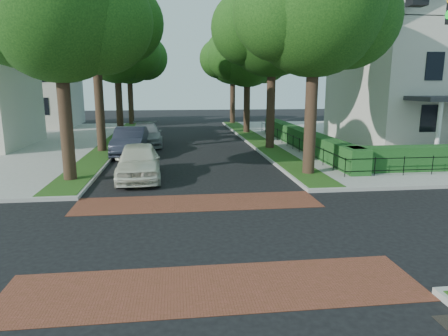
{
  "coord_description": "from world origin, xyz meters",
  "views": [
    {
      "loc": [
        -0.74,
        -11.07,
        4.29
      ],
      "look_at": [
        0.8,
        1.74,
        1.6
      ],
      "focal_mm": 32.0,
      "sensor_mm": 36.0,
      "label": 1
    }
  ],
  "objects": [
    {
      "name": "parked_car_rear",
      "position": [
        -2.93,
        18.0,
        0.8
      ],
      "size": [
        2.62,
        5.63,
        1.59
      ],
      "primitive_type": "imported",
      "rotation": [
        0.0,
        0.0,
        0.07
      ],
      "color": "gray",
      "rests_on": "ground"
    },
    {
      "name": "tree_right_far",
      "position": [
        5.6,
        24.22,
        6.91
      ],
      "size": [
        7.25,
        6.23,
        9.74
      ],
      "color": "black",
      "rests_on": "sidewalk_ne"
    },
    {
      "name": "sidewalk_ne",
      "position": [
        19.5,
        19.0,
        0.07
      ],
      "size": [
        30.0,
        30.0,
        0.15
      ],
      "primitive_type": "cube",
      "color": "gray",
      "rests_on": "ground"
    },
    {
      "name": "tree_left_mid",
      "position": [
        -5.39,
        15.24,
        8.34
      ],
      "size": [
        8.0,
        6.88,
        11.48
      ],
      "color": "black",
      "rests_on": "sidewalk_nw"
    },
    {
      "name": "grass_strip_ne",
      "position": [
        5.4,
        19.1,
        0.16
      ],
      "size": [
        1.6,
        29.8,
        0.02
      ],
      "primitive_type": "cube",
      "color": "#1E4915",
      "rests_on": "sidewalk_ne"
    },
    {
      "name": "fence_main_road",
      "position": [
        6.9,
        15.0,
        0.6
      ],
      "size": [
        0.06,
        18.0,
        0.9
      ],
      "primitive_type": null,
      "color": "black",
      "rests_on": "sidewalk_ne"
    },
    {
      "name": "grass_strip_nw",
      "position": [
        -5.4,
        19.1,
        0.16
      ],
      "size": [
        1.6,
        29.8,
        0.02
      ],
      "primitive_type": "cube",
      "color": "#1E4915",
      "rests_on": "sidewalk_nw"
    },
    {
      "name": "tree_right_back",
      "position": [
        5.6,
        33.23,
        7.27
      ],
      "size": [
        7.5,
        6.45,
        10.2
      ],
      "color": "black",
      "rests_on": "sidewalk_ne"
    },
    {
      "name": "ground",
      "position": [
        0.0,
        0.0,
        0.0
      ],
      "size": [
        120.0,
        120.0,
        0.0
      ],
      "primitive_type": "plane",
      "color": "black",
      "rests_on": "ground"
    },
    {
      "name": "crosswalk_far",
      "position": [
        0.0,
        3.2,
        0.01
      ],
      "size": [
        9.0,
        2.2,
        0.01
      ],
      "primitive_type": "cube",
      "color": "brown",
      "rests_on": "ground"
    },
    {
      "name": "house_left_far",
      "position": [
        -15.49,
        31.99,
        5.04
      ],
      "size": [
        10.0,
        9.0,
        10.14
      ],
      "color": "beige",
      "rests_on": "sidewalk_nw"
    },
    {
      "name": "parked_car_middle",
      "position": [
        -3.6,
        14.13,
        0.86
      ],
      "size": [
        1.95,
        5.26,
        1.72
      ],
      "primitive_type": "imported",
      "rotation": [
        0.0,
        0.0,
        -0.03
      ],
      "color": "#1F222E",
      "rests_on": "ground"
    },
    {
      "name": "hedge_main_road",
      "position": [
        7.7,
        15.0,
        0.75
      ],
      "size": [
        1.0,
        18.0,
        1.2
      ],
      "primitive_type": "cube",
      "color": "#164019",
      "rests_on": "sidewalk_ne"
    },
    {
      "name": "tree_left_near",
      "position": [
        -5.4,
        7.23,
        7.27
      ],
      "size": [
        7.5,
        6.45,
        10.2
      ],
      "color": "black",
      "rests_on": "sidewalk_nw"
    },
    {
      "name": "parked_car_front",
      "position": [
        -2.52,
        7.37,
        0.83
      ],
      "size": [
        2.23,
        4.98,
        1.66
      ],
      "primitive_type": "imported",
      "rotation": [
        0.0,
        0.0,
        0.05
      ],
      "color": "silver",
      "rests_on": "ground"
    },
    {
      "name": "house_victorian",
      "position": [
        17.51,
        15.92,
        6.02
      ],
      "size": [
        13.0,
        13.05,
        12.48
      ],
      "color": "beige",
      "rests_on": "sidewalk_ne"
    },
    {
      "name": "crosswalk_near",
      "position": [
        0.0,
        -3.2,
        0.01
      ],
      "size": [
        9.0,
        2.2,
        0.01
      ],
      "primitive_type": "cube",
      "color": "brown",
      "rests_on": "ground"
    },
    {
      "name": "tree_left_back",
      "position": [
        -5.4,
        33.24,
        7.41
      ],
      "size": [
        7.75,
        6.66,
        10.44
      ],
      "color": "black",
      "rests_on": "sidewalk_nw"
    },
    {
      "name": "tree_left_far",
      "position": [
        -5.4,
        24.22,
        7.12
      ],
      "size": [
        7.0,
        6.02,
        9.86
      ],
      "color": "black",
      "rests_on": "sidewalk_nw"
    },
    {
      "name": "tree_right_near",
      "position": [
        5.6,
        7.24,
        7.63
      ],
      "size": [
        7.75,
        6.67,
        10.66
      ],
      "color": "black",
      "rests_on": "sidewalk_ne"
    },
    {
      "name": "tree_right_mid",
      "position": [
        5.61,
        15.25,
        7.99
      ],
      "size": [
        8.25,
        7.09,
        11.22
      ],
      "color": "black",
      "rests_on": "sidewalk_ne"
    }
  ]
}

